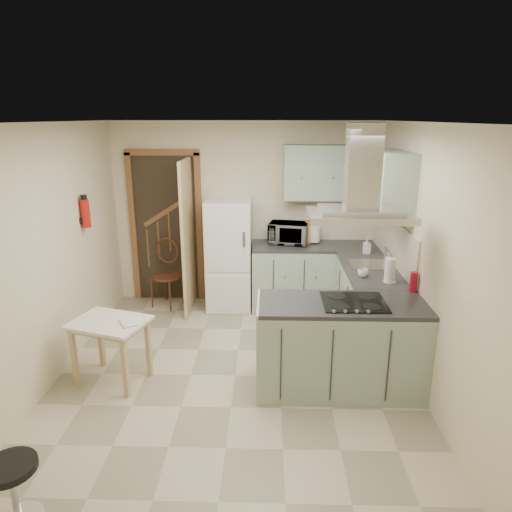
{
  "coord_description": "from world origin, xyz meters",
  "views": [
    {
      "loc": [
        0.33,
        -4.11,
        2.55
      ],
      "look_at": [
        0.2,
        0.45,
        1.15
      ],
      "focal_mm": 32.0,
      "sensor_mm": 36.0,
      "label": 1
    }
  ],
  "objects_px": {
    "peninsula": "(340,346)",
    "extractor_hood": "(360,216)",
    "bentwood_chair": "(167,276)",
    "drop_leaf_table": "(112,351)",
    "fridge": "(229,255)",
    "microwave": "(288,233)",
    "stool": "(14,493)"
  },
  "relations": [
    {
      "from": "peninsula",
      "to": "extractor_hood",
      "type": "bearing_deg",
      "value": 0.0
    },
    {
      "from": "bentwood_chair",
      "to": "drop_leaf_table",
      "type": "bearing_deg",
      "value": -69.76
    },
    {
      "from": "peninsula",
      "to": "bentwood_chair",
      "type": "relative_size",
      "value": 1.8
    },
    {
      "from": "fridge",
      "to": "microwave",
      "type": "distance_m",
      "value": 0.86
    },
    {
      "from": "bentwood_chair",
      "to": "microwave",
      "type": "distance_m",
      "value": 1.78
    },
    {
      "from": "drop_leaf_table",
      "to": "peninsula",
      "type": "bearing_deg",
      "value": 15.99
    },
    {
      "from": "extractor_hood",
      "to": "drop_leaf_table",
      "type": "bearing_deg",
      "value": 178.47
    },
    {
      "from": "drop_leaf_table",
      "to": "microwave",
      "type": "xyz_separation_m",
      "value": [
        1.81,
        2.0,
        0.71
      ]
    },
    {
      "from": "fridge",
      "to": "peninsula",
      "type": "distance_m",
      "value": 2.35
    },
    {
      "from": "bentwood_chair",
      "to": "extractor_hood",
      "type": "bearing_deg",
      "value": -17.63
    },
    {
      "from": "extractor_hood",
      "to": "bentwood_chair",
      "type": "height_order",
      "value": "extractor_hood"
    },
    {
      "from": "extractor_hood",
      "to": "microwave",
      "type": "bearing_deg",
      "value": 104.26
    },
    {
      "from": "microwave",
      "to": "stool",
      "type": "bearing_deg",
      "value": -105.26
    },
    {
      "from": "fridge",
      "to": "stool",
      "type": "height_order",
      "value": "fridge"
    },
    {
      "from": "fridge",
      "to": "extractor_hood",
      "type": "distance_m",
      "value": 2.57
    },
    {
      "from": "fridge",
      "to": "bentwood_chair",
      "type": "bearing_deg",
      "value": -179.61
    },
    {
      "from": "fridge",
      "to": "drop_leaf_table",
      "type": "height_order",
      "value": "fridge"
    },
    {
      "from": "drop_leaf_table",
      "to": "bentwood_chair",
      "type": "relative_size",
      "value": 0.81
    },
    {
      "from": "stool",
      "to": "peninsula",
      "type": "bearing_deg",
      "value": 34.76
    },
    {
      "from": "extractor_hood",
      "to": "drop_leaf_table",
      "type": "xyz_separation_m",
      "value": [
        -2.33,
        0.06,
        -1.39
      ]
    },
    {
      "from": "extractor_hood",
      "to": "bentwood_chair",
      "type": "xyz_separation_m",
      "value": [
        -2.2,
        1.97,
        -1.29
      ]
    },
    {
      "from": "fridge",
      "to": "peninsula",
      "type": "height_order",
      "value": "fridge"
    },
    {
      "from": "drop_leaf_table",
      "to": "fridge",
      "type": "bearing_deg",
      "value": 79.87
    },
    {
      "from": "fridge",
      "to": "extractor_hood",
      "type": "relative_size",
      "value": 1.67
    },
    {
      "from": "fridge",
      "to": "microwave",
      "type": "bearing_deg",
      "value": 5.52
    },
    {
      "from": "drop_leaf_table",
      "to": "stool",
      "type": "xyz_separation_m",
      "value": [
        -0.09,
        -1.67,
        -0.1
      ]
    },
    {
      "from": "peninsula",
      "to": "bentwood_chair",
      "type": "xyz_separation_m",
      "value": [
        -2.1,
        1.97,
        -0.02
      ]
    },
    {
      "from": "stool",
      "to": "extractor_hood",
      "type": "bearing_deg",
      "value": 33.64
    },
    {
      "from": "peninsula",
      "to": "microwave",
      "type": "xyz_separation_m",
      "value": [
        -0.42,
        2.06,
        0.59
      ]
    },
    {
      "from": "drop_leaf_table",
      "to": "microwave",
      "type": "relative_size",
      "value": 1.36
    },
    {
      "from": "peninsula",
      "to": "drop_leaf_table",
      "type": "xyz_separation_m",
      "value": [
        -2.23,
        0.06,
        -0.12
      ]
    },
    {
      "from": "peninsula",
      "to": "bentwood_chair",
      "type": "distance_m",
      "value": 2.88
    }
  ]
}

